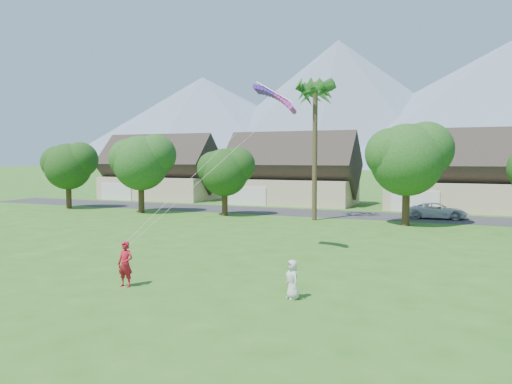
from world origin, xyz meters
The scene contains 10 objects.
ground centered at (0.00, 0.00, 0.00)m, with size 500.00×500.00×0.00m, color #2D6019.
street centered at (0.00, 34.00, 0.01)m, with size 90.00×7.00×0.01m, color #2D2D30.
kite_flyer centered at (-3.24, 2.87, 1.00)m, with size 0.73×0.48×2.00m, color #A91324.
watcher centered at (4.14, 3.87, 0.79)m, with size 0.78×0.51×1.59m, color silver.
parked_car centered at (8.20, 34.00, 0.74)m, with size 2.46×5.33×1.48m, color silver.
mountain_ridge centered at (10.40, 260.00, 29.07)m, with size 540.00×240.00×70.00m.
houses_row centered at (0.49, 42.99, 3.44)m, with size 72.75×8.19×8.86m.
tree_row centered at (-1.14, 27.92, 4.89)m, with size 62.27×6.67×8.45m.
fan_palm centered at (-2.00, 28.50, 11.80)m, with size 3.00×3.00×13.80m.
parafoil_kite centered at (0.42, 12.05, 9.17)m, with size 2.75×1.06×0.50m.
Camera 1 is at (10.35, -14.84, 5.68)m, focal length 35.00 mm.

